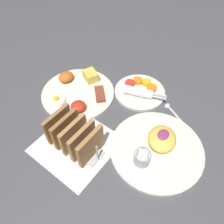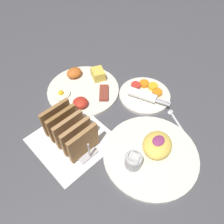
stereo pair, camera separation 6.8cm
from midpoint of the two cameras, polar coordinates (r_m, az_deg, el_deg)
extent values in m
plane|color=#47474C|center=(0.75, 4.64, -0.99)|extent=(3.00, 3.00, 0.00)
cube|color=white|center=(0.69, -7.59, -7.40)|extent=(0.22, 0.22, 0.00)
cylinder|color=silver|center=(0.82, -5.16, 5.67)|extent=(0.27, 0.27, 0.01)
cube|color=#E5C64C|center=(0.85, -1.38, 9.77)|extent=(0.06, 0.07, 0.04)
ellipsoid|color=#C66023|center=(0.87, -7.64, 10.02)|extent=(0.06, 0.05, 0.03)
cylinder|color=#F4EACC|center=(0.81, -10.77, 4.49)|extent=(0.06, 0.06, 0.01)
sphere|color=yellow|center=(0.80, -10.83, 4.79)|extent=(0.02, 0.02, 0.02)
ellipsoid|color=red|center=(0.75, -5.74, 2.30)|extent=(0.05, 0.05, 0.03)
cube|color=brown|center=(0.79, 0.32, 4.89)|extent=(0.08, 0.08, 0.01)
cylinder|color=silver|center=(0.82, 10.76, 4.30)|extent=(0.19, 0.19, 0.01)
cylinder|color=orange|center=(0.82, 14.10, 4.83)|extent=(0.04, 0.04, 0.01)
cylinder|color=gold|center=(0.84, 12.93, 6.40)|extent=(0.04, 0.04, 0.01)
cylinder|color=orange|center=(0.84, 10.73, 7.14)|extent=(0.04, 0.04, 0.01)
cylinder|color=red|center=(0.83, 8.58, 6.71)|extent=(0.04, 0.04, 0.01)
cylinder|color=white|center=(0.79, 10.44, 4.27)|extent=(0.07, 0.11, 0.03)
cube|color=silver|center=(0.78, 15.82, 2.73)|extent=(0.02, 0.05, 0.00)
cube|color=silver|center=(0.78, 15.59, 2.14)|extent=(0.02, 0.05, 0.00)
cylinder|color=silver|center=(0.67, 12.97, -10.94)|extent=(0.28, 0.28, 0.01)
ellipsoid|color=#EAC651|center=(0.66, 14.66, -8.49)|extent=(0.12, 0.11, 0.04)
ellipsoid|color=#8C3366|center=(0.65, 15.06, -7.42)|extent=(0.04, 0.03, 0.01)
cylinder|color=#99999E|center=(0.62, 8.78, -12.76)|extent=(0.05, 0.05, 0.04)
cylinder|color=white|center=(0.61, 8.96, -12.07)|extent=(0.04, 0.04, 0.01)
cube|color=#B7B7BC|center=(0.69, -7.63, -7.20)|extent=(0.06, 0.18, 0.01)
cube|color=#9F7143|center=(0.62, -4.31, -8.28)|extent=(0.10, 0.01, 0.10)
cube|color=#A37648|center=(0.63, -6.25, -6.48)|extent=(0.10, 0.01, 0.10)
cube|color=#A6784A|center=(0.65, -8.09, -4.76)|extent=(0.10, 0.01, 0.10)
cube|color=olive|center=(0.66, -9.83, -3.12)|extent=(0.10, 0.01, 0.10)
cube|color=olive|center=(0.68, -11.48, -1.55)|extent=(0.10, 0.01, 0.10)
cylinder|color=#B7B7BC|center=(0.62, -2.86, -10.23)|extent=(0.01, 0.01, 0.07)
cylinder|color=#B7B7BC|center=(0.70, -12.36, -1.27)|extent=(0.01, 0.01, 0.07)
cube|color=silver|center=(0.76, 19.82, -3.61)|extent=(0.05, 0.10, 0.00)
ellipsoid|color=silver|center=(0.79, 17.48, 0.04)|extent=(0.02, 0.02, 0.01)
camera|label=1|loc=(0.03, -87.27, 3.28)|focal=35.00mm
camera|label=2|loc=(0.03, 92.73, -3.28)|focal=35.00mm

